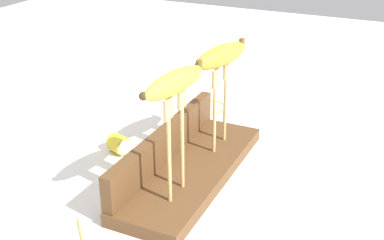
{
  "coord_description": "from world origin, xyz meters",
  "views": [
    {
      "loc": [
        -0.77,
        -0.36,
        0.53
      ],
      "look_at": [
        0.0,
        0.0,
        0.13
      ],
      "focal_mm": 46.2,
      "sensor_mm": 36.0,
      "label": 1
    }
  ],
  "objects_px": {
    "fork_stand_right": "(220,99)",
    "wire_coil": "(210,106)",
    "banana_raised_left": "(175,82)",
    "fork_stand_left": "(176,136)",
    "banana_chunk_near": "(119,144)",
    "banana_raised_right": "(221,55)"
  },
  "relations": [
    {
      "from": "fork_stand_right",
      "to": "wire_coil",
      "type": "xyz_separation_m",
      "value": [
        0.24,
        0.12,
        -0.13
      ]
    },
    {
      "from": "banana_raised_left",
      "to": "wire_coil",
      "type": "bearing_deg",
      "value": 15.31
    },
    {
      "from": "wire_coil",
      "to": "fork_stand_left",
      "type": "bearing_deg",
      "value": -164.69
    },
    {
      "from": "banana_chunk_near",
      "to": "wire_coil",
      "type": "bearing_deg",
      "value": -14.92
    },
    {
      "from": "fork_stand_right",
      "to": "fork_stand_left",
      "type": "bearing_deg",
      "value": 180.0
    },
    {
      "from": "fork_stand_right",
      "to": "banana_raised_left",
      "type": "distance_m",
      "value": 0.23
    },
    {
      "from": "fork_stand_left",
      "to": "fork_stand_right",
      "type": "relative_size",
      "value": 1.08
    },
    {
      "from": "fork_stand_right",
      "to": "banana_chunk_near",
      "type": "distance_m",
      "value": 0.25
    },
    {
      "from": "fork_stand_right",
      "to": "wire_coil",
      "type": "height_order",
      "value": "fork_stand_right"
    },
    {
      "from": "fork_stand_right",
      "to": "wire_coil",
      "type": "bearing_deg",
      "value": 27.07
    },
    {
      "from": "banana_raised_left",
      "to": "banana_chunk_near",
      "type": "distance_m",
      "value": 0.33
    },
    {
      "from": "banana_raised_right",
      "to": "banana_chunk_near",
      "type": "bearing_deg",
      "value": 110.8
    },
    {
      "from": "fork_stand_left",
      "to": "banana_raised_right",
      "type": "bearing_deg",
      "value": 0.0
    },
    {
      "from": "banana_raised_right",
      "to": "wire_coil",
      "type": "bearing_deg",
      "value": 27.06
    },
    {
      "from": "fork_stand_left",
      "to": "fork_stand_right",
      "type": "distance_m",
      "value": 0.2
    },
    {
      "from": "fork_stand_left",
      "to": "wire_coil",
      "type": "xyz_separation_m",
      "value": [
        0.44,
        0.12,
        -0.14
      ]
    },
    {
      "from": "fork_stand_right",
      "to": "banana_chunk_near",
      "type": "height_order",
      "value": "fork_stand_right"
    },
    {
      "from": "banana_raised_right",
      "to": "banana_chunk_near",
      "type": "relative_size",
      "value": 3.14
    },
    {
      "from": "fork_stand_right",
      "to": "banana_raised_left",
      "type": "bearing_deg",
      "value": 180.0
    },
    {
      "from": "banana_raised_left",
      "to": "banana_raised_right",
      "type": "bearing_deg",
      "value": 0.0
    },
    {
      "from": "fork_stand_left",
      "to": "banana_chunk_near",
      "type": "height_order",
      "value": "fork_stand_left"
    },
    {
      "from": "banana_raised_left",
      "to": "banana_raised_right",
      "type": "distance_m",
      "value": 0.2
    }
  ]
}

